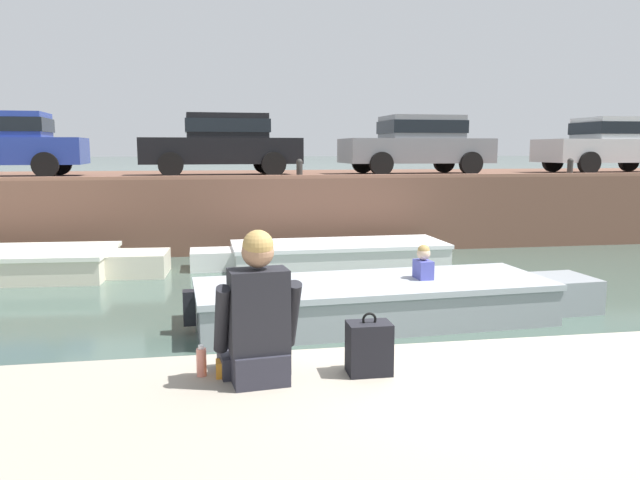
# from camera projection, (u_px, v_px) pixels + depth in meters

# --- Properties ---
(ground_plane) EXTENTS (400.00, 400.00, 0.00)m
(ground_plane) POSITION_uv_depth(u_px,v_px,m) (353.00, 305.00, 9.66)
(ground_plane) COLOR #42564C
(far_quay_wall) EXTENTS (60.00, 6.00, 1.72)m
(far_quay_wall) POSITION_uv_depth(u_px,v_px,m) (291.00, 205.00, 17.19)
(far_quay_wall) COLOR brown
(far_quay_wall) RESTS_ON ground
(far_wall_coping) EXTENTS (60.00, 0.24, 0.08)m
(far_wall_coping) POSITION_uv_depth(u_px,v_px,m) (306.00, 177.00, 14.25)
(far_wall_coping) COLOR brown
(far_wall_coping) RESTS_ON far_quay_wall
(boat_moored_central_white) EXTENTS (5.29, 1.76, 0.46)m
(boat_moored_central_white) POSITION_uv_depth(u_px,v_px,m) (329.00, 254.00, 12.99)
(boat_moored_central_white) COLOR white
(boat_moored_central_white) RESTS_ON ground
(motorboat_passing) EXTENTS (6.01, 2.02, 1.06)m
(motorboat_passing) POSITION_uv_depth(u_px,v_px,m) (390.00, 300.00, 8.73)
(motorboat_passing) COLOR #93999E
(motorboat_passing) RESTS_ON ground
(car_left_inner_black) EXTENTS (4.05, 2.14, 1.54)m
(car_left_inner_black) POSITION_uv_depth(u_px,v_px,m) (223.00, 142.00, 15.82)
(car_left_inner_black) COLOR black
(car_left_inner_black) RESTS_ON far_quay_wall
(car_centre_grey) EXTENTS (3.94, 2.05, 1.54)m
(car_centre_grey) POSITION_uv_depth(u_px,v_px,m) (417.00, 142.00, 16.68)
(car_centre_grey) COLOR slate
(car_centre_grey) RESTS_ON far_quay_wall
(car_right_inner_silver) EXTENTS (4.03, 2.01, 1.54)m
(car_right_inner_silver) POSITION_uv_depth(u_px,v_px,m) (613.00, 143.00, 17.63)
(car_right_inner_silver) COLOR #B7BABC
(car_right_inner_silver) RESTS_ON far_quay_wall
(mooring_bollard_mid) EXTENTS (0.15, 0.15, 0.45)m
(mooring_bollard_mid) POSITION_uv_depth(u_px,v_px,m) (300.00, 168.00, 14.33)
(mooring_bollard_mid) COLOR #2D2B28
(mooring_bollard_mid) RESTS_ON far_quay_wall
(mooring_bollard_east) EXTENTS (0.15, 0.15, 0.45)m
(mooring_bollard_east) POSITION_uv_depth(u_px,v_px,m) (570.00, 166.00, 15.45)
(mooring_bollard_east) COLOR #2D2B28
(mooring_bollard_east) RESTS_ON far_quay_wall
(person_seated_left) EXTENTS (0.56, 0.56, 0.97)m
(person_seated_left) POSITION_uv_depth(u_px,v_px,m) (258.00, 323.00, 3.89)
(person_seated_left) COLOR #282833
(person_seated_left) RESTS_ON near_quay
(bottle_drink) EXTENTS (0.06, 0.06, 0.20)m
(bottle_drink) POSITION_uv_depth(u_px,v_px,m) (201.00, 362.00, 4.00)
(bottle_drink) COLOR #E07F6B
(bottle_drink) RESTS_ON near_quay
(backpack_on_ledge) EXTENTS (0.28, 0.24, 0.41)m
(backpack_on_ledge) POSITION_uv_depth(u_px,v_px,m) (369.00, 348.00, 4.05)
(backpack_on_ledge) COLOR black
(backpack_on_ledge) RESTS_ON near_quay
(snack_bag) EXTENTS (0.18, 0.12, 0.10)m
(snack_bag) POSITION_uv_depth(u_px,v_px,m) (230.00, 368.00, 4.01)
(snack_bag) COLOR orange
(snack_bag) RESTS_ON near_quay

